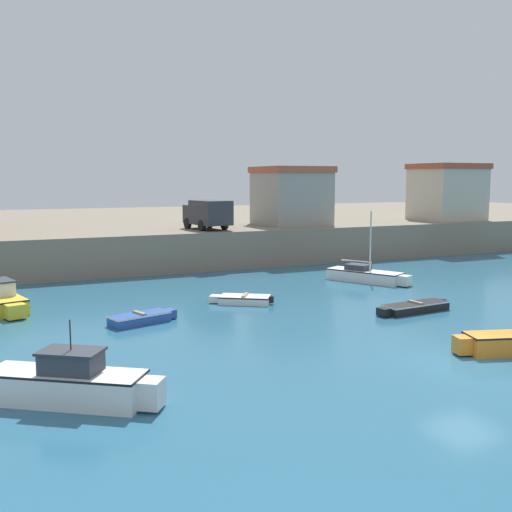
{
  "coord_description": "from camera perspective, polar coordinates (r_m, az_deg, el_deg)",
  "views": [
    {
      "loc": [
        -15.36,
        -15.62,
        6.56
      ],
      "look_at": [
        -0.64,
        16.49,
        2.0
      ],
      "focal_mm": 42.0,
      "sensor_mm": 36.0,
      "label": 1
    }
  ],
  "objects": [
    {
      "name": "truck_on_quay",
      "position": [
        45.19,
        -4.65,
        4.07
      ],
      "size": [
        2.68,
        4.55,
        2.2
      ],
      "color": "#333338",
      "rests_on": "quay_seawall"
    },
    {
      "name": "sailboat_white_4",
      "position": [
        39.03,
        10.43,
        -1.78
      ],
      "size": [
        3.54,
        5.47,
        4.55
      ],
      "color": "white",
      "rests_on": "ground"
    },
    {
      "name": "dinghy_black_2",
      "position": [
        30.78,
        14.82,
        -4.72
      ],
      "size": [
        4.34,
        1.41,
        0.53
      ],
      "color": "black",
      "rests_on": "ground"
    },
    {
      "name": "dinghy_white_0",
      "position": [
        31.81,
        -1.26,
        -4.12
      ],
      "size": [
        3.22,
        2.6,
        0.5
      ],
      "color": "white",
      "rests_on": "ground"
    },
    {
      "name": "dinghy_blue_7",
      "position": [
        27.98,
        -10.84,
        -5.8
      ],
      "size": [
        3.34,
        1.83,
        0.54
      ],
      "color": "#284C9E",
      "rests_on": "ground"
    },
    {
      "name": "harbor_shed_near_wharf",
      "position": [
        49.83,
        3.36,
        5.77
      ],
      "size": [
        5.3,
        5.77,
        4.79
      ],
      "color": "gray",
      "rests_on": "quay_seawall"
    },
    {
      "name": "harbor_shed_mid_row",
      "position": [
        58.53,
        17.74,
        5.86
      ],
      "size": [
        5.74,
        5.3,
        5.18
      ],
      "color": "#BCB29E",
      "rests_on": "quay_seawall"
    },
    {
      "name": "quay_seawall",
      "position": [
        61.73,
        -10.14,
        2.43
      ],
      "size": [
        120.0,
        40.0,
        2.77
      ],
      "primitive_type": "cube",
      "color": "gray",
      "rests_on": "ground"
    },
    {
      "name": "ground_plane",
      "position": [
        22.87,
        19.31,
        -9.74
      ],
      "size": [
        200.0,
        200.0,
        0.0
      ],
      "primitive_type": "plane",
      "color": "#28607F"
    },
    {
      "name": "motorboat_white_1",
      "position": [
        18.73,
        -17.31,
        -11.48
      ],
      "size": [
        5.01,
        3.98,
        2.52
      ],
      "color": "white",
      "rests_on": "ground"
    }
  ]
}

